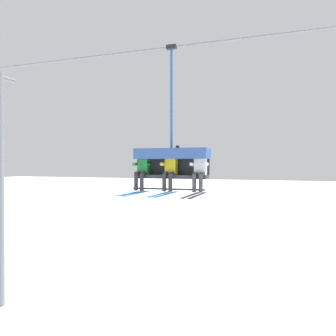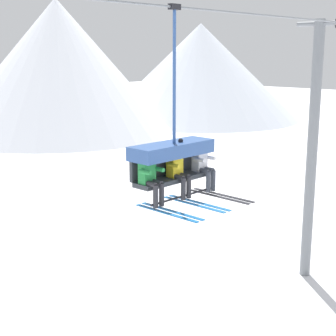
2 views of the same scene
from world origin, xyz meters
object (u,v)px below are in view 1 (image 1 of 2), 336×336
at_px(skier_yellow, 170,168).
at_px(chairlift_chair, 172,157).
at_px(skier_white, 199,169).
at_px(skier_green, 142,169).

bearing_deg(skier_yellow, chairlift_chair, 90.89).
xyz_separation_m(skier_yellow, skier_white, (0.84, -0.01, -0.02)).
xyz_separation_m(skier_green, skier_white, (1.69, 0.00, 0.00)).
bearing_deg(skier_green, chairlift_chair, 14.58).
relative_size(skier_yellow, skier_white, 1.00).
height_order(skier_yellow, skier_white, skier_yellow).
bearing_deg(skier_white, skier_yellow, 179.54).
height_order(skier_green, skier_white, same).
height_order(chairlift_chair, skier_green, chairlift_chair).
distance_m(chairlift_chair, skier_white, 0.94).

